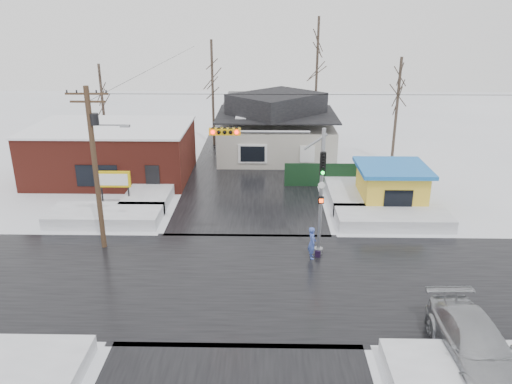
{
  "coord_description": "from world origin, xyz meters",
  "views": [
    {
      "loc": [
        1.06,
        -21.66,
        12.64
      ],
      "look_at": [
        0.55,
        4.5,
        3.0
      ],
      "focal_mm": 35.0,
      "sensor_mm": 36.0,
      "label": 1
    }
  ],
  "objects_px": {
    "utility_pole": "(96,160)",
    "marquee_sign": "(114,180)",
    "kiosk": "(391,186)",
    "pedestrian": "(312,243)",
    "traffic_signal": "(292,175)",
    "car": "(475,344)"
  },
  "relations": [
    {
      "from": "marquee_sign",
      "to": "utility_pole",
      "type": "bearing_deg",
      "value": -79.87
    },
    {
      "from": "kiosk",
      "to": "pedestrian",
      "type": "bearing_deg",
      "value": -127.9
    },
    {
      "from": "marquee_sign",
      "to": "kiosk",
      "type": "xyz_separation_m",
      "value": [
        18.5,
        0.5,
        -0.46
      ]
    },
    {
      "from": "traffic_signal",
      "to": "kiosk",
      "type": "relative_size",
      "value": 1.52
    },
    {
      "from": "utility_pole",
      "to": "marquee_sign",
      "type": "distance_m",
      "value": 6.87
    },
    {
      "from": "utility_pole",
      "to": "marquee_sign",
      "type": "xyz_separation_m",
      "value": [
        -1.07,
        5.99,
        -3.19
      ]
    },
    {
      "from": "utility_pole",
      "to": "kiosk",
      "type": "height_order",
      "value": "utility_pole"
    },
    {
      "from": "traffic_signal",
      "to": "pedestrian",
      "type": "bearing_deg",
      "value": -26.51
    },
    {
      "from": "marquee_sign",
      "to": "pedestrian",
      "type": "xyz_separation_m",
      "value": [
        12.58,
        -7.1,
        -1.03
      ]
    },
    {
      "from": "traffic_signal",
      "to": "marquee_sign",
      "type": "height_order",
      "value": "traffic_signal"
    },
    {
      "from": "kiosk",
      "to": "car",
      "type": "xyz_separation_m",
      "value": [
        -0.54,
        -15.94,
        -0.63
      ]
    },
    {
      "from": "kiosk",
      "to": "traffic_signal",
      "type": "bearing_deg",
      "value": -135.16
    },
    {
      "from": "car",
      "to": "utility_pole",
      "type": "bearing_deg",
      "value": 148.72
    },
    {
      "from": "marquee_sign",
      "to": "car",
      "type": "distance_m",
      "value": 23.71
    },
    {
      "from": "traffic_signal",
      "to": "pedestrian",
      "type": "relative_size",
      "value": 3.91
    },
    {
      "from": "marquee_sign",
      "to": "pedestrian",
      "type": "bearing_deg",
      "value": -29.44
    },
    {
      "from": "utility_pole",
      "to": "traffic_signal",
      "type": "bearing_deg",
      "value": -2.95
    },
    {
      "from": "marquee_sign",
      "to": "kiosk",
      "type": "height_order",
      "value": "kiosk"
    },
    {
      "from": "traffic_signal",
      "to": "kiosk",
      "type": "bearing_deg",
      "value": 44.84
    },
    {
      "from": "pedestrian",
      "to": "car",
      "type": "distance_m",
      "value": 9.93
    },
    {
      "from": "car",
      "to": "traffic_signal",
      "type": "bearing_deg",
      "value": 124.15
    },
    {
      "from": "traffic_signal",
      "to": "car",
      "type": "height_order",
      "value": "traffic_signal"
    }
  ]
}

